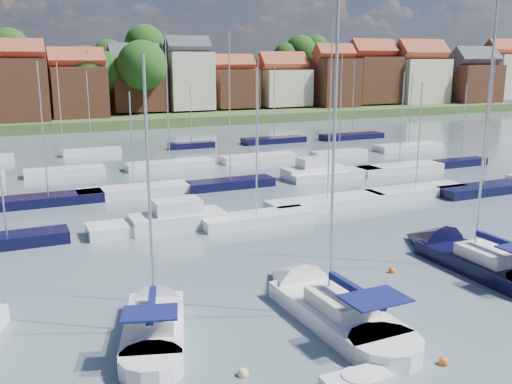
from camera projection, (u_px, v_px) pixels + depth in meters
name	position (u px, v px, depth m)	size (l,w,h in m)	color
ground	(172.00, 175.00, 62.94)	(260.00, 260.00, 0.00)	#46545F
sailboat_left	(155.00, 319.00, 27.18)	(5.45, 10.43, 13.79)	silver
sailboat_centre	(318.00, 301.00, 29.28)	(3.60, 12.48, 16.80)	silver
sailboat_navy	(460.00, 256.00, 36.02)	(3.40, 12.81, 17.67)	black
tender	(357.00, 381.00, 22.21)	(2.77, 1.32, 0.59)	silver
buoy_c	(243.00, 376.00, 23.03)	(0.46, 0.46, 0.46)	beige
buoy_d	(443.00, 364.00, 23.89)	(0.46, 0.46, 0.46)	#D85914
buoy_e	(392.00, 273.00, 34.14)	(0.45, 0.45, 0.45)	#D85914
marina_field	(203.00, 178.00, 59.28)	(79.62, 41.41, 15.93)	silver
far_shore_town	(79.00, 91.00, 145.12)	(212.46, 90.00, 22.27)	#435B2D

